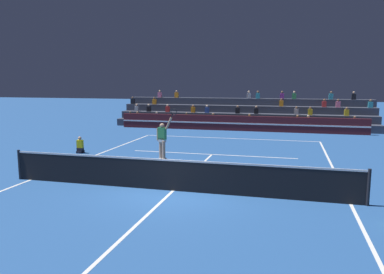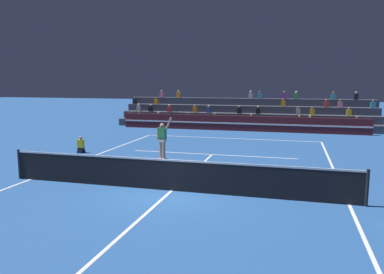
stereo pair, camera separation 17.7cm
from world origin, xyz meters
The scene contains 8 objects.
ground_plane centered at (0.00, 0.00, 0.00)m, with size 120.00×120.00×0.00m, color #285699.
court_lines centered at (0.00, 0.00, 0.00)m, with size 11.10×23.90×0.01m.
tennis_net centered at (0.00, 0.00, 0.54)m, with size 12.00×0.10×1.10m.
sponsor_banner_wall centered at (0.00, 15.72, 0.55)m, with size 18.00×0.26×1.10m.
bleacher_stand centered at (0.00, 18.88, 0.83)m, with size 20.04×3.80×2.83m.
ball_kid_courtside centered at (-6.54, 5.13, 0.33)m, with size 0.30×0.36×0.84m.
tennis_player centered at (-1.93, 4.55, 0.99)m, with size 1.09×0.42×2.45m.
tennis_ball centered at (4.26, 4.41, 0.03)m, with size 0.07×0.07×0.07m, color #C6DB33.
Camera 1 is at (3.63, -11.47, 3.60)m, focal length 35.00 mm.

